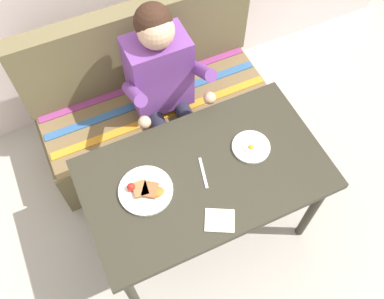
# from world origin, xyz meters

# --- Properties ---
(ground_plane) EXTENTS (8.00, 8.00, 0.00)m
(ground_plane) POSITION_xyz_m (0.00, 0.00, 0.00)
(ground_plane) COLOR #B1ABA1
(table) EXTENTS (1.20, 0.70, 0.73)m
(table) POSITION_xyz_m (0.00, 0.00, 0.65)
(table) COLOR #302D21
(table) RESTS_ON ground
(couch) EXTENTS (1.44, 0.56, 1.00)m
(couch) POSITION_xyz_m (0.00, 0.76, 0.33)
(couch) COLOR brown
(couch) RESTS_ON ground
(person) EXTENTS (0.45, 0.61, 1.21)m
(person) POSITION_xyz_m (0.03, 0.59, 0.74)
(person) COLOR #723D92
(person) RESTS_ON ground
(plate_breakfast) EXTENTS (0.26, 0.26, 0.05)m
(plate_breakfast) POSITION_xyz_m (-0.30, 0.03, 0.74)
(plate_breakfast) COLOR white
(plate_breakfast) RESTS_ON table
(plate_eggs) EXTENTS (0.19, 0.19, 0.04)m
(plate_eggs) POSITION_xyz_m (0.27, 0.03, 0.74)
(plate_eggs) COLOR white
(plate_eggs) RESTS_ON table
(napkin) EXTENTS (0.17, 0.16, 0.01)m
(napkin) POSITION_xyz_m (-0.05, -0.25, 0.73)
(napkin) COLOR silver
(napkin) RESTS_ON table
(fork) EXTENTS (0.05, 0.17, 0.00)m
(fork) POSITION_xyz_m (-0.01, 0.00, 0.73)
(fork) COLOR silver
(fork) RESTS_ON table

